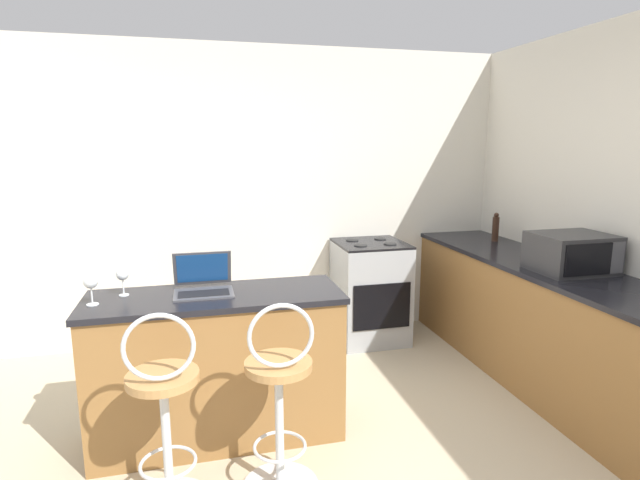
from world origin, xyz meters
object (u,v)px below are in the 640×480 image
Objects in this scene: microwave at (572,253)px; stove_range at (370,291)px; bar_stool_far at (280,403)px; pepper_mill at (496,228)px; bar_stool_near at (165,417)px; laptop at (203,282)px; wine_glass_short at (122,275)px; wine_glass_tall at (91,283)px.

stove_range is at bearing 127.32° from microwave.
pepper_mill is (2.24, 1.61, 0.53)m from bar_stool_far.
laptop is at bearing 72.35° from bar_stool_near.
microwave is (2.12, 0.53, 0.54)m from bar_stool_far.
wine_glass_short is 0.95× the size of wine_glass_tall.
microwave is 1.94× the size of pepper_mill.
stove_range is 2.30m from wine_glass_short.
bar_stool_near is 2.48m from stove_range.
wine_glass_tall is (-3.05, 0.02, -0.01)m from microwave.
bar_stool_near is 6.42× the size of wine_glass_short.
bar_stool_far is at bearing -30.71° from wine_glass_tall.
bar_stool_far is (0.55, 0.00, 0.00)m from bar_stool_near.
bar_stool_near reaches higher than stove_range.
bar_stool_far is 6.10× the size of wine_glass_tall.
bar_stool_near is at bearing -71.01° from wine_glass_short.
bar_stool_far is 4.03× the size of pepper_mill.
microwave is 3.05m from wine_glass_tall.
bar_stool_far is 0.88m from laptop.
bar_stool_near is 0.55m from bar_stool_far.
wine_glass_short is at bearing 108.99° from bar_stool_near.
laptop is 0.61m from wine_glass_tall.
bar_stool_far reaches higher than stove_range.
wine_glass_short is (-0.24, 0.70, 0.53)m from bar_stool_near.
microwave is at bearing -3.19° from wine_glass_short.
wine_glass_short is (-0.79, 0.70, 0.53)m from bar_stool_far.
pepper_mill is at bearing 20.24° from laptop.
bar_stool_far is at bearing -62.82° from laptop.
bar_stool_near is 2.78m from microwave.
wine_glass_short is 0.20m from wine_glass_tall.
laptop is 0.37× the size of stove_range.
microwave is 3.09× the size of wine_glass_short.
pepper_mill is 1.51× the size of wine_glass_tall.
wine_glass_tall is at bearing -135.75° from wine_glass_short.
pepper_mill is (0.12, 1.08, -0.01)m from microwave.
bar_stool_far is 1.14× the size of stove_range.
pepper_mill is (1.10, -0.21, 0.57)m from stove_range.
wine_glass_short is at bearing 176.81° from microwave.
stove_range is 1.26m from pepper_mill.
wine_glass_short is at bearing -149.58° from stove_range.
bar_stool_far is at bearing -41.34° from wine_glass_short.
microwave reaches higher than stove_range.
bar_stool_near is 2.08× the size of microwave.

